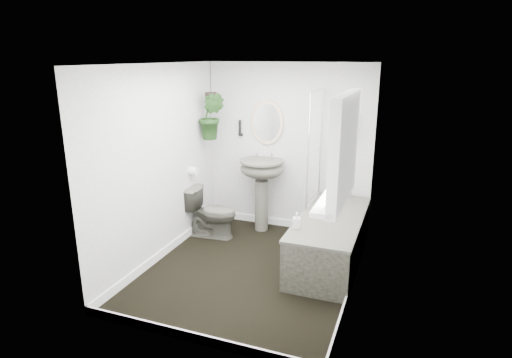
% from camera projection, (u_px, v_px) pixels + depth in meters
% --- Properties ---
extents(floor, '(2.30, 2.80, 0.02)m').
position_uv_depth(floor, '(251.00, 270.00, 4.94)').
color(floor, black).
rests_on(floor, ground).
extents(ceiling, '(2.30, 2.80, 0.02)m').
position_uv_depth(ceiling, '(251.00, 63.00, 4.29)').
color(ceiling, white).
rests_on(ceiling, ground).
extents(wall_back, '(2.30, 0.02, 2.30)m').
position_uv_depth(wall_back, '(288.00, 148.00, 5.89)').
color(wall_back, silver).
rests_on(wall_back, ground).
extents(wall_front, '(2.30, 0.02, 2.30)m').
position_uv_depth(wall_front, '(186.00, 219.00, 3.35)').
color(wall_front, silver).
rests_on(wall_front, ground).
extents(wall_left, '(0.02, 2.80, 2.30)m').
position_uv_depth(wall_left, '(159.00, 164.00, 5.01)').
color(wall_left, silver).
rests_on(wall_left, ground).
extents(wall_right, '(0.02, 2.80, 2.30)m').
position_uv_depth(wall_right, '(360.00, 185.00, 4.23)').
color(wall_right, silver).
rests_on(wall_right, ground).
extents(skirting, '(2.30, 2.80, 0.10)m').
position_uv_depth(skirting, '(251.00, 266.00, 4.93)').
color(skirting, white).
rests_on(skirting, floor).
extents(bathtub, '(0.72, 1.72, 0.58)m').
position_uv_depth(bathtub, '(330.00, 240.00, 5.04)').
color(bathtub, '#4D4C42').
rests_on(bathtub, floor).
extents(bath_screen, '(0.04, 0.72, 1.40)m').
position_uv_depth(bath_screen, '(315.00, 147.00, 5.31)').
color(bath_screen, silver).
rests_on(bath_screen, bathtub).
extents(shower_box, '(0.20, 0.10, 0.35)m').
position_uv_depth(shower_box, '(347.00, 123.00, 5.44)').
color(shower_box, white).
rests_on(shower_box, wall_back).
extents(oval_mirror, '(0.46, 0.03, 0.62)m').
position_uv_depth(oval_mirror, '(267.00, 122.00, 5.85)').
color(oval_mirror, beige).
rests_on(oval_mirror, wall_back).
extents(wall_sconce, '(0.04, 0.04, 0.22)m').
position_uv_depth(wall_sconce, '(240.00, 128.00, 6.00)').
color(wall_sconce, black).
rests_on(wall_sconce, wall_back).
extents(toilet_roll_holder, '(0.11, 0.11, 0.11)m').
position_uv_depth(toilet_roll_holder, '(193.00, 171.00, 5.69)').
color(toilet_roll_holder, white).
rests_on(toilet_roll_holder, wall_left).
extents(window_recess, '(0.08, 1.00, 0.90)m').
position_uv_depth(window_recess, '(345.00, 149.00, 3.48)').
color(window_recess, white).
rests_on(window_recess, wall_right).
extents(window_sill, '(0.18, 1.00, 0.04)m').
position_uv_depth(window_sill, '(333.00, 197.00, 3.62)').
color(window_sill, white).
rests_on(window_sill, wall_right).
extents(window_blinds, '(0.01, 0.86, 0.76)m').
position_uv_depth(window_blinds, '(339.00, 148.00, 3.50)').
color(window_blinds, white).
rests_on(window_blinds, wall_right).
extents(toilet, '(0.70, 0.43, 0.68)m').
position_uv_depth(toilet, '(212.00, 212.00, 5.77)').
color(toilet, '#4D4C42').
rests_on(toilet, floor).
extents(pedestal_sink, '(0.61, 0.52, 1.02)m').
position_uv_depth(pedestal_sink, '(262.00, 195.00, 5.94)').
color(pedestal_sink, '#4D4C42').
rests_on(pedestal_sink, floor).
extents(sill_plant, '(0.23, 0.20, 0.24)m').
position_uv_depth(sill_plant, '(342.00, 172.00, 3.85)').
color(sill_plant, black).
rests_on(sill_plant, window_sill).
extents(hanging_plant, '(0.39, 0.33, 0.63)m').
position_uv_depth(hanging_plant, '(212.00, 116.00, 5.75)').
color(hanging_plant, black).
rests_on(hanging_plant, ceiling).
extents(soap_bottle, '(0.10, 0.10, 0.18)m').
position_uv_depth(soap_bottle, '(296.00, 220.00, 4.61)').
color(soap_bottle, black).
rests_on(soap_bottle, bathtub).
extents(hanging_pot, '(0.16, 0.16, 0.12)m').
position_uv_depth(hanging_pot, '(211.00, 97.00, 5.68)').
color(hanging_pot, black).
rests_on(hanging_pot, ceiling).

